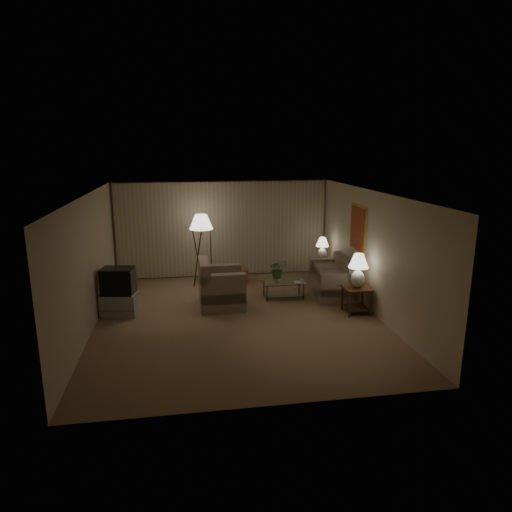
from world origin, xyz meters
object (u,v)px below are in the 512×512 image
(table_lamp_far, at_px, (322,246))
(floor_lamp, at_px, (202,248))
(crt_tv, at_px, (118,281))
(side_table_far, at_px, (322,266))
(sofa, at_px, (331,280))
(ottoman, at_px, (238,275))
(side_table_near, at_px, (357,295))
(coffee_table, at_px, (284,287))
(armchair, at_px, (222,288))
(vase, at_px, (278,279))
(table_lamp_near, at_px, (358,268))
(tv_cabinet, at_px, (120,304))

(table_lamp_far, bearing_deg, floor_lamp, 177.36)
(crt_tv, bearing_deg, side_table_far, 30.10)
(sofa, height_order, ottoman, sofa)
(side_table_near, distance_m, coffee_table, 1.87)
(side_table_near, bearing_deg, side_table_far, 90.00)
(armchair, relative_size, side_table_far, 1.77)
(armchair, distance_m, side_table_far, 3.39)
(side_table_near, relative_size, floor_lamp, 0.32)
(side_table_near, xyz_separation_m, floor_lamp, (-3.28, 2.75, 0.58))
(side_table_near, relative_size, table_lamp_far, 0.98)
(side_table_near, height_order, floor_lamp, floor_lamp)
(sofa, relative_size, side_table_near, 3.06)
(table_lamp_far, distance_m, crt_tv, 5.54)
(side_table_near, xyz_separation_m, vase, (-1.53, 1.25, 0.08))
(vase, bearing_deg, crt_tv, -171.64)
(sofa, distance_m, table_lamp_near, 1.52)
(side_table_far, bearing_deg, table_lamp_far, 0.00)
(armchair, xyz_separation_m, side_table_far, (2.93, 1.71, -0.05))
(armchair, relative_size, ottoman, 1.92)
(side_table_near, bearing_deg, sofa, 96.34)
(coffee_table, xyz_separation_m, tv_cabinet, (-3.82, -0.54, -0.03))
(table_lamp_far, xyz_separation_m, coffee_table, (-1.38, -1.35, -0.69))
(crt_tv, bearing_deg, coffee_table, 18.17)
(side_table_near, distance_m, tv_cabinet, 5.25)
(tv_cabinet, bearing_deg, coffee_table, 18.17)
(coffee_table, bearing_deg, side_table_near, -42.12)
(armchair, relative_size, crt_tv, 1.43)
(sofa, height_order, table_lamp_far, table_lamp_far)
(coffee_table, height_order, vase, vase)
(crt_tv, bearing_deg, side_table_near, 2.35)
(coffee_table, bearing_deg, floor_lamp, 141.67)
(side_table_near, bearing_deg, tv_cabinet, 172.21)
(table_lamp_far, distance_m, tv_cabinet, 5.58)
(sofa, relative_size, tv_cabinet, 2.18)
(tv_cabinet, bearing_deg, ottoman, 45.86)
(table_lamp_far, bearing_deg, coffee_table, -135.68)
(coffee_table, relative_size, ottoman, 1.87)
(sofa, distance_m, side_table_far, 1.26)
(side_table_far, height_order, tv_cabinet, side_table_far)
(table_lamp_far, relative_size, floor_lamp, 0.32)
(armchair, height_order, crt_tv, crt_tv)
(armchair, bearing_deg, tv_cabinet, 94.27)
(tv_cabinet, distance_m, ottoman, 3.57)
(armchair, xyz_separation_m, floor_lamp, (-0.35, 1.86, 0.55))
(sofa, height_order, side_table_near, sofa)
(sofa, xyz_separation_m, ottoman, (-2.15, 1.45, -0.18))
(table_lamp_far, height_order, coffee_table, table_lamp_far)
(side_table_near, distance_m, table_lamp_near, 0.63)
(crt_tv, relative_size, ottoman, 1.34)
(armchair, distance_m, floor_lamp, 1.97)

